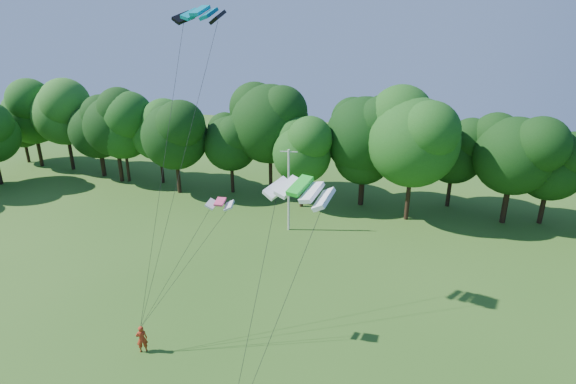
% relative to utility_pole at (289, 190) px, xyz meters
% --- Properties ---
extents(utility_pole, '(1.59, 0.33, 7.98)m').
position_rel_utility_pole_xyz_m(utility_pole, '(0.00, 0.00, 0.00)').
color(utility_pole, silver).
rests_on(utility_pole, ground).
extents(kite_flyer_left, '(0.79, 0.73, 1.80)m').
position_rel_utility_pole_xyz_m(kite_flyer_left, '(-3.21, -19.20, -3.21)').
color(kite_flyer_left, '#A62B15').
rests_on(kite_flyer_left, ground).
extents(kite_teal, '(3.25, 1.82, 0.66)m').
position_rel_utility_pole_xyz_m(kite_teal, '(-1.64, -12.23, 15.20)').
color(kite_teal, '#058299').
rests_on(kite_teal, ground).
extents(kite_green, '(3.21, 2.16, 0.61)m').
position_rel_utility_pole_xyz_m(kite_green, '(6.90, -20.52, 8.01)').
color(kite_green, green).
rests_on(kite_green, ground).
extents(kite_pink, '(1.65, 0.91, 0.30)m').
position_rel_utility_pole_xyz_m(kite_pink, '(0.97, -16.20, 4.97)').
color(kite_pink, '#F14375').
rests_on(kite_pink, ground).
extents(tree_back_west, '(8.02, 8.02, 11.67)m').
position_rel_utility_pole_xyz_m(tree_back_west, '(-23.72, 7.86, 3.18)').
color(tree_back_west, '#321F14').
rests_on(tree_back_west, ground).
extents(tree_back_center, '(9.18, 9.18, 13.35)m').
position_rel_utility_pole_xyz_m(tree_back_center, '(5.66, 8.72, 4.23)').
color(tree_back_center, black).
rests_on(tree_back_center, ground).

